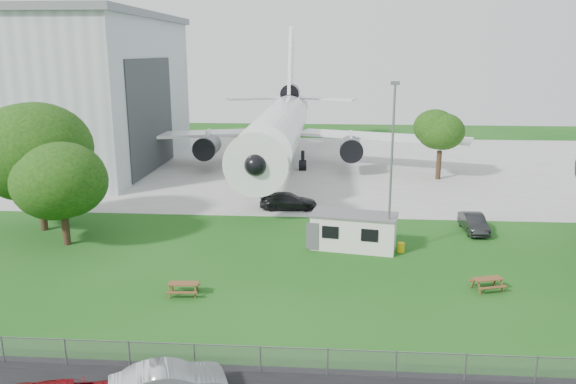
# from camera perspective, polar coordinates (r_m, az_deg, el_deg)

# --- Properties ---
(ground) EXTENTS (160.00, 160.00, 0.00)m
(ground) POSITION_cam_1_polar(r_m,az_deg,el_deg) (35.01, -2.56, -9.54)
(ground) COLOR #285F1E
(concrete_apron) EXTENTS (120.00, 46.00, 0.03)m
(concrete_apron) POSITION_cam_1_polar(r_m,az_deg,el_deg) (71.34, 0.98, 2.76)
(concrete_apron) COLOR #B7B7B2
(concrete_apron) RESTS_ON ground
(airliner) EXTENTS (46.36, 47.73, 17.69)m
(airliner) POSITION_cam_1_polar(r_m,az_deg,el_deg) (68.52, -0.79, 6.74)
(airliner) COLOR white
(airliner) RESTS_ON ground
(site_cabin) EXTENTS (6.94, 3.77, 2.62)m
(site_cabin) POSITION_cam_1_polar(r_m,az_deg,el_deg) (41.25, 6.70, -3.97)
(site_cabin) COLOR silver
(site_cabin) RESTS_ON ground
(picnic_west) EXTENTS (1.88, 1.60, 0.76)m
(picnic_west) POSITION_cam_1_polar(r_m,az_deg,el_deg) (34.38, -10.52, -10.24)
(picnic_west) COLOR brown
(picnic_west) RESTS_ON ground
(picnic_east) EXTENTS (2.16, 1.96, 0.76)m
(picnic_east) POSITION_cam_1_polar(r_m,az_deg,el_deg) (36.52, 19.54, -9.36)
(picnic_east) COLOR brown
(picnic_east) RESTS_ON ground
(fence) EXTENTS (58.00, 0.04, 1.30)m
(fence) POSITION_cam_1_polar(r_m,az_deg,el_deg) (26.66, -5.05, -17.71)
(fence) COLOR gray
(fence) RESTS_ON ground
(lamp_mast) EXTENTS (0.16, 0.16, 12.00)m
(lamp_mast) POSITION_cam_1_polar(r_m,az_deg,el_deg) (39.12, 10.44, 2.01)
(lamp_mast) COLOR slate
(lamp_mast) RESTS_ON ground
(tree_west_big) EXTENTS (9.48, 9.48, 11.14)m
(tree_west_big) POSITION_cam_1_polar(r_m,az_deg,el_deg) (48.20, -24.21, 3.73)
(tree_west_big) COLOR #382619
(tree_west_big) RESTS_ON ground
(tree_west_small) EXTENTS (7.54, 7.54, 8.55)m
(tree_west_small) POSITION_cam_1_polar(r_m,az_deg,el_deg) (44.06, -22.05, 0.91)
(tree_west_small) COLOR #382619
(tree_west_small) RESTS_ON ground
(tree_far_apron) EXTENTS (5.39, 5.39, 8.29)m
(tree_far_apron) POSITION_cam_1_polar(r_m,az_deg,el_deg) (64.71, 15.28, 6.09)
(tree_far_apron) COLOR #382619
(tree_far_apron) RESTS_ON ground
(car_centre_sedan) EXTENTS (5.05, 3.28, 1.57)m
(car_centre_sedan) POSITION_cam_1_polar(r_m,az_deg,el_deg) (24.80, -12.03, -18.52)
(car_centre_sedan) COLOR #ACAEB3
(car_centre_sedan) RESTS_ON ground
(car_ne_sedan) EXTENTS (1.66, 4.43, 1.45)m
(car_ne_sedan) POSITION_cam_1_polar(r_m,az_deg,el_deg) (47.19, 18.33, -3.03)
(car_ne_sedan) COLOR black
(car_ne_sedan) RESTS_ON ground
(car_apron_van) EXTENTS (5.38, 2.51, 1.52)m
(car_apron_van) POSITION_cam_1_polar(r_m,az_deg,el_deg) (51.16, 0.02, -0.94)
(car_apron_van) COLOR black
(car_apron_van) RESTS_ON ground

